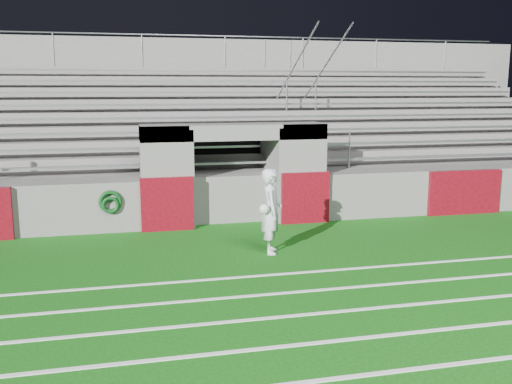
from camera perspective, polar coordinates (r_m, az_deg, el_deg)
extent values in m
plane|color=#0E510D|center=(11.95, 1.05, -6.76)|extent=(90.00, 90.00, 0.00)
cube|color=white|center=(7.55, 10.92, -17.52)|extent=(28.00, 0.09, 0.01)
cube|color=white|center=(8.38, 8.04, -14.51)|extent=(28.00, 0.09, 0.01)
cube|color=white|center=(9.24, 5.75, -12.03)|extent=(28.00, 0.09, 0.01)
cube|color=white|center=(10.12, 3.89, -9.95)|extent=(28.00, 0.09, 0.01)
cube|color=white|center=(11.03, 2.35, -8.21)|extent=(28.00, 0.09, 0.01)
cube|color=#5E5C59|center=(17.94, 22.91, 0.26)|extent=(10.60, 0.35, 1.25)
cube|color=#5E5C59|center=(14.77, -9.11, 1.60)|extent=(1.20, 1.00, 2.60)
cube|color=#5E5C59|center=(15.44, 4.34, 2.08)|extent=(1.20, 1.00, 2.60)
cube|color=black|center=(16.66, -3.35, 2.53)|extent=(2.60, 0.20, 2.50)
cube|color=#5E5C59|center=(15.42, -6.86, 1.84)|extent=(0.10, 2.20, 2.50)
cube|color=#5E5C59|center=(15.84, 1.44, 2.13)|extent=(0.10, 2.20, 2.50)
cube|color=#5E5C59|center=(14.88, -2.26, 6.05)|extent=(4.80, 1.00, 0.40)
cube|color=#5E5C59|center=(18.78, -4.49, 3.09)|extent=(26.00, 8.00, 0.20)
cube|color=#5E5C59|center=(18.87, -4.46, 1.21)|extent=(26.00, 8.00, 1.05)
cube|color=#4F060F|center=(14.33, -8.87, -1.20)|extent=(1.30, 0.15, 1.35)
cube|color=#4F060F|center=(15.02, 4.94, -0.58)|extent=(1.30, 0.15, 1.35)
cube|color=#4F060F|center=(17.08, 20.11, -0.02)|extent=(2.20, 0.15, 1.25)
cube|color=#96999E|center=(15.88, -2.88, 2.94)|extent=(23.00, 0.28, 0.06)
cube|color=#5E5C59|center=(16.71, -3.41, 3.21)|extent=(24.00, 0.75, 0.38)
cube|color=#96999E|center=(16.57, -3.36, 4.57)|extent=(23.00, 0.28, 0.06)
cube|color=#5E5C59|center=(17.42, -3.84, 4.12)|extent=(24.00, 0.75, 0.76)
cube|color=#96999E|center=(17.27, -3.81, 6.07)|extent=(23.00, 0.28, 0.06)
cube|color=#5E5C59|center=(18.14, -4.24, 4.97)|extent=(24.00, 0.75, 1.14)
cube|color=#96999E|center=(17.98, -4.22, 7.45)|extent=(23.00, 0.28, 0.06)
cube|color=#5E5C59|center=(18.86, -4.61, 5.75)|extent=(24.00, 0.75, 1.52)
cube|color=#96999E|center=(18.71, -4.60, 8.72)|extent=(23.00, 0.28, 0.06)
cube|color=#5E5C59|center=(19.59, -4.95, 6.47)|extent=(24.00, 0.75, 1.90)
cube|color=#96999E|center=(19.44, -4.96, 9.89)|extent=(23.00, 0.28, 0.06)
cube|color=#5E5C59|center=(20.32, -5.27, 7.14)|extent=(24.00, 0.75, 2.28)
cube|color=#96999E|center=(20.19, -5.29, 10.98)|extent=(23.00, 0.28, 0.06)
cube|color=#5E5C59|center=(21.05, -5.57, 7.76)|extent=(24.00, 0.75, 2.66)
cube|color=#96999E|center=(20.94, -5.60, 11.99)|extent=(23.00, 0.28, 0.06)
cube|color=#5E5C59|center=(21.71, -5.81, 8.01)|extent=(26.00, 0.60, 5.29)
cylinder|color=#A5A8AD|center=(16.22, 6.03, 4.05)|extent=(0.05, 0.05, 1.00)
cylinder|color=#A5A8AD|center=(18.98, 3.10, 9.60)|extent=(0.05, 0.05, 1.00)
cylinder|color=#A5A8AD|center=(21.91, 0.87, 13.69)|extent=(0.05, 0.05, 1.00)
cylinder|color=#A5A8AD|center=(18.98, 3.12, 11.11)|extent=(0.05, 6.02, 3.08)
cylinder|color=#A5A8AD|center=(16.57, 9.31, 4.11)|extent=(0.05, 0.05, 1.00)
cylinder|color=#A5A8AD|center=(19.28, 5.99, 9.57)|extent=(0.05, 0.05, 1.00)
cylinder|color=#A5A8AD|center=(22.17, 3.45, 13.64)|extent=(0.05, 0.05, 1.00)
cylinder|color=#A5A8AD|center=(19.28, 6.02, 11.06)|extent=(0.05, 6.02, 3.08)
cylinder|color=#A5A8AD|center=(21.36, -19.61, 13.33)|extent=(0.05, 0.05, 1.10)
cylinder|color=#A5A8AD|center=(21.27, -11.32, 13.73)|extent=(0.05, 0.05, 1.10)
cylinder|color=#A5A8AD|center=(21.60, -3.10, 13.86)|extent=(0.05, 0.05, 1.10)
cylinder|color=#A5A8AD|center=(22.32, 4.72, 13.73)|extent=(0.05, 0.05, 1.10)
cylinder|color=#A5A8AD|center=(23.42, 11.92, 13.39)|extent=(0.05, 0.05, 1.10)
cylinder|color=#A5A8AD|center=(24.83, 18.37, 12.91)|extent=(0.05, 0.05, 1.10)
cylinder|color=#A5A8AD|center=(21.48, -5.84, 15.31)|extent=(24.00, 0.05, 0.05)
imported|color=silver|center=(12.21, 1.56, -1.92)|extent=(0.58, 0.75, 1.84)
sphere|color=white|center=(11.99, 0.83, -1.71)|extent=(0.21, 0.21, 0.21)
torus|color=#0C3D13|center=(14.28, -14.36, -0.93)|extent=(0.56, 0.10, 0.56)
torus|color=#0C3D13|center=(14.24, -14.35, -1.28)|extent=(0.42, 0.08, 0.42)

